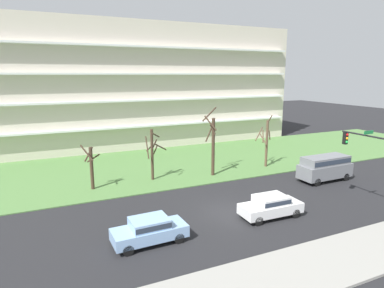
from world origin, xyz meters
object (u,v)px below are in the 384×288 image
(tree_right, at_px, (266,142))
(van_gray_near_left, at_px, (325,166))
(sedan_blue_center_left, at_px, (150,229))
(traffic_signal_mast, at_px, (379,160))
(tree_center, at_px, (213,143))
(tree_far_left, at_px, (91,166))
(tree_left, at_px, (153,153))
(sedan_white_center_right, at_px, (271,205))

(tree_right, xyz_separation_m, van_gray_near_left, (2.23, -6.14, -1.40))
(sedan_blue_center_left, height_order, traffic_signal_mast, traffic_signal_mast)
(tree_right, distance_m, sedan_blue_center_left, 19.54)
(tree_center, bearing_deg, tree_far_left, 176.36)
(tree_center, bearing_deg, van_gray_near_left, -32.82)
(sedan_blue_center_left, bearing_deg, traffic_signal_mast, -12.61)
(tree_far_left, bearing_deg, van_gray_near_left, -17.69)
(tree_far_left, distance_m, tree_left, 5.63)
(sedan_white_center_right, bearing_deg, sedan_blue_center_left, -178.67)
(tree_center, relative_size, tree_right, 1.18)
(tree_right, distance_m, van_gray_near_left, 6.68)
(tree_far_left, relative_size, van_gray_near_left, 0.78)
(traffic_signal_mast, bearing_deg, tree_far_left, 141.00)
(tree_far_left, bearing_deg, tree_center, -3.64)
(tree_far_left, xyz_separation_m, tree_right, (18.02, -0.32, 0.67))
(tree_center, distance_m, traffic_signal_mast, 14.39)
(tree_far_left, xyz_separation_m, sedan_blue_center_left, (1.74, -10.96, -1.25))
(tree_right, relative_size, traffic_signal_mast, 0.94)
(tree_left, bearing_deg, traffic_signal_mast, -50.83)
(tree_far_left, relative_size, tree_right, 0.72)
(sedan_blue_center_left, xyz_separation_m, traffic_signal_mast, (15.39, -2.92, 3.24))
(tree_far_left, xyz_separation_m, sedan_white_center_right, (10.54, -10.96, -1.25))
(tree_left, xyz_separation_m, van_gray_near_left, (14.65, -6.75, -1.30))
(sedan_blue_center_left, relative_size, traffic_signal_mast, 0.74)
(tree_left, height_order, tree_right, tree_right)
(sedan_white_center_right, relative_size, traffic_signal_mast, 0.74)
(tree_far_left, height_order, sedan_white_center_right, tree_far_left)
(van_gray_near_left, bearing_deg, sedan_white_center_right, 24.06)
(van_gray_near_left, distance_m, sedan_blue_center_left, 19.05)
(tree_center, distance_m, van_gray_near_left, 10.75)
(tree_left, distance_m, tree_right, 12.44)
(tree_right, height_order, van_gray_near_left, tree_right)
(tree_left, xyz_separation_m, sedan_blue_center_left, (-3.85, -11.25, -1.82))
(tree_far_left, distance_m, traffic_signal_mast, 22.14)
(tree_left, height_order, sedan_blue_center_left, tree_left)
(sedan_blue_center_left, height_order, sedan_white_center_right, same)
(sedan_blue_center_left, bearing_deg, tree_center, 44.92)
(tree_far_left, distance_m, van_gray_near_left, 21.27)
(tree_left, distance_m, traffic_signal_mast, 18.33)
(tree_far_left, height_order, tree_center, tree_center)
(tree_right, bearing_deg, tree_center, -176.53)
(sedan_blue_center_left, bearing_deg, van_gray_near_left, 11.80)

